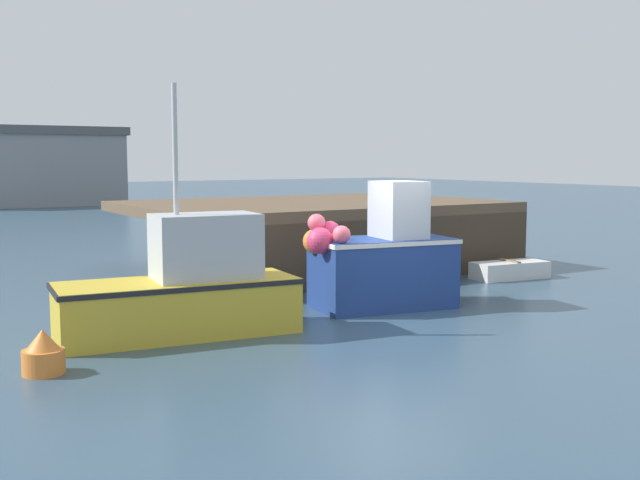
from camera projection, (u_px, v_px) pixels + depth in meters
The scene contains 7 objects.
ground at pixel (390, 320), 13.89m from camera, with size 120.00×160.00×0.10m.
pier at pixel (323, 215), 19.59m from camera, with size 9.22×6.25×1.74m.
fishing_boat_near_left at pixel (185, 290), 12.47m from camera, with size 4.02×1.86×4.04m.
fishing_boat_near_right at pixel (382, 260), 14.75m from camera, with size 3.07×1.83×2.43m.
rowboat at pixel (510, 270), 18.36m from camera, with size 1.94×0.99×0.45m.
warehouse at pixel (29, 166), 46.91m from camera, with size 10.64×6.43×4.74m.
mooring_buoy_foreground at pixel (43, 354), 10.24m from camera, with size 0.56×0.56×0.61m.
Camera 1 is at (-8.30, -10.92, 2.87)m, focal length 43.19 mm.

